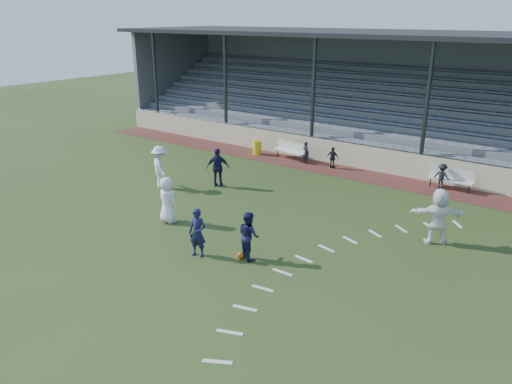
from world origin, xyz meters
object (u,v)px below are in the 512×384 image
(bench_right, at_px, (451,177))
(player_white_lead, at_px, (167,200))
(bench_left, at_px, (290,149))
(football, at_px, (240,256))
(trash_bin, at_px, (257,147))
(player_navy_lead, at_px, (197,233))

(bench_right, distance_m, player_white_lead, 12.67)
(bench_left, relative_size, bench_right, 1.01)
(bench_left, relative_size, football, 9.41)
(trash_bin, bearing_deg, bench_right, 2.03)
(bench_right, xyz_separation_m, player_white_lead, (-7.52, -10.19, 0.31))
(bench_right, relative_size, trash_bin, 2.57)
(trash_bin, bearing_deg, player_white_lead, -72.95)
(player_navy_lead, bearing_deg, player_white_lead, 137.26)
(player_navy_lead, bearing_deg, bench_left, 92.20)
(trash_bin, xyz_separation_m, player_navy_lead, (5.84, -11.23, 0.40))
(trash_bin, relative_size, football, 3.61)
(player_white_lead, height_order, player_navy_lead, player_white_lead)
(trash_bin, bearing_deg, football, -56.18)
(bench_left, bearing_deg, player_navy_lead, -61.06)
(player_white_lead, distance_m, player_navy_lead, 3.17)
(football, height_order, player_white_lead, player_white_lead)
(football, bearing_deg, bench_right, 72.63)
(trash_bin, bearing_deg, bench_left, 8.36)
(player_navy_lead, bearing_deg, bench_right, 51.86)
(bench_right, bearing_deg, player_white_lead, -124.93)
(player_navy_lead, bearing_deg, football, 10.79)
(football, distance_m, player_navy_lead, 1.58)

